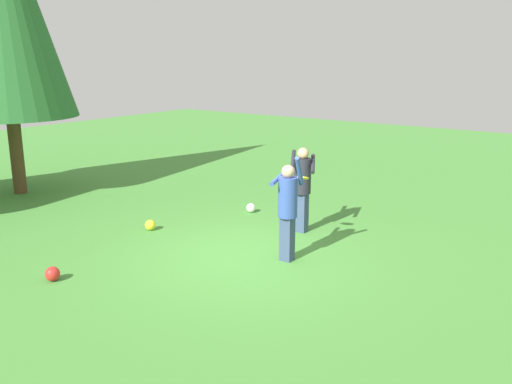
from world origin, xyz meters
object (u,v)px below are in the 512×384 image
Objects in this scene: person_catcher at (303,182)px; ball_yellow at (150,225)px; ball_white at (251,208)px; ball_red at (52,274)px; frisbee at (302,178)px; person_thrower at (288,204)px.

ball_yellow is at bearing -85.46° from person_catcher.
ball_red is at bearing 176.81° from ball_white.
person_catcher is at bearing 29.35° from frisbee.
ball_red is 2.87m from ball_yellow.
ball_red reaches higher than ball_yellow.
ball_yellow is at bearing 109.04° from frisbee.
person_thrower is at bearing -165.06° from frisbee.
person_catcher is 5.07m from ball_red.
person_catcher is at bearing -56.12° from ball_yellow.
person_catcher is 4.91× the size of frisbee.
person_thrower is 3.40m from ball_yellow.
person_catcher is at bearing -23.52° from ball_red.
person_catcher is 2.03m from ball_white.
person_thrower is at bearing -132.03° from ball_white.
ball_white is at bearing -3.19° from ball_red.
person_thrower is 8.01× the size of ball_red.
person_thrower is at bearing -41.05° from ball_red.
person_thrower is 1.68m from person_catcher.
frisbee is at bearing 0.00° from person_catcher.
person_thrower is 4.09m from ball_red.
ball_yellow is (-2.31, 0.93, 0.00)m from ball_white.
frisbee is 1.61× the size of ball_yellow.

